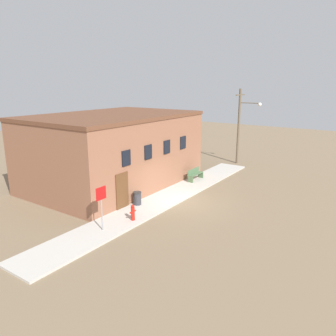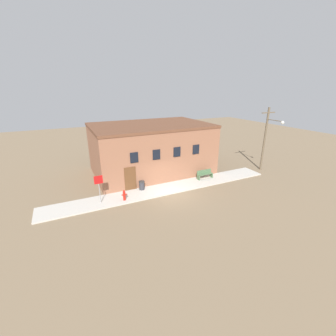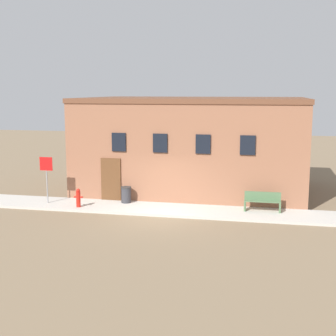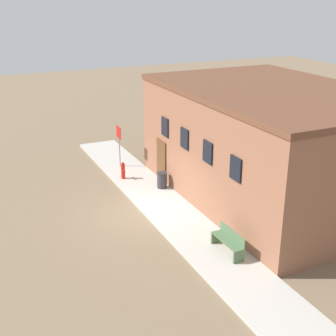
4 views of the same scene
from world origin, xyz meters
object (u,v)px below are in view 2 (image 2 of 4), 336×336
Objects in this scene: stop_sign at (99,184)px; bench at (205,174)px; fire_hydrant at (124,195)px; trash_bin at (142,185)px; utility_pole at (267,136)px.

stop_sign reaches higher than bench.
trash_bin is at bearing 34.00° from fire_hydrant.
stop_sign is 3.96m from trash_bin.
trash_bin is (3.69, 0.85, -1.16)m from stop_sign.
stop_sign is 10.23m from bench.
utility_pole reaches higher than trash_bin.
utility_pole is at bearing -3.82° from bench.
utility_pole reaches higher than fire_hydrant.
fire_hydrant is 8.44m from bench.
utility_pole is (13.71, -0.74, 3.25)m from trash_bin.
utility_pole is (7.25, -0.48, 3.21)m from bench.
utility_pole is at bearing -3.09° from trash_bin.
fire_hydrant reaches higher than bench.
utility_pole reaches higher than bench.
stop_sign is at bearing -176.68° from bench.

